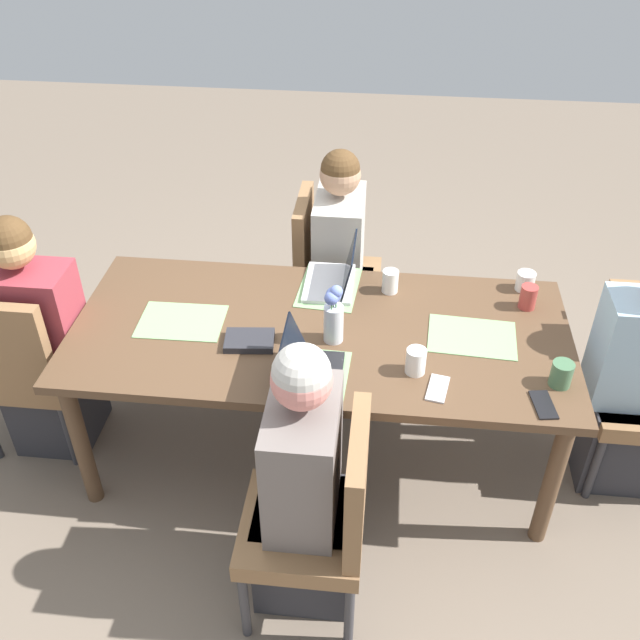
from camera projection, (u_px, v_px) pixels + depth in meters
The scene contains 24 objects.
ground_plane at pixel (320, 449), 3.43m from camera, with size 10.00×10.00×0.00m, color #756656.
dining_table at pixel (320, 343), 3.04m from camera, with size 2.10×0.95×0.73m.
chair_near_left_near at pixel (323, 513), 2.51m from camera, with size 0.44×0.44×0.90m.
person_near_left_near at pixel (304, 493), 2.55m from camera, with size 0.36×0.40×1.19m.
chair_far_left_mid at pixel (325, 268), 3.80m from camera, with size 0.44×0.44×0.90m.
person_far_left_mid at pixel (338, 270), 3.73m from camera, with size 0.36×0.40×1.19m.
person_head_right_left_far at pixel (635, 382), 3.03m from camera, with size 0.40×0.36×1.19m.
chair_head_left_right_near at pixel (23, 363), 3.17m from camera, with size 0.44×0.44×0.90m.
person_head_left_right_near at pixel (42, 349), 3.21m from camera, with size 0.40×0.36×1.19m.
flower_vase at pixel (334, 314), 2.86m from camera, with size 0.08×0.08×0.27m.
placemat_near_left_near at pixel (313, 379), 2.74m from camera, with size 0.36×0.26×0.00m, color #7FAD70.
placemat_far_left_mid at pixel (329, 287), 3.24m from camera, with size 0.36×0.26×0.00m, color #7FAD70.
placemat_head_right_left_far at pixel (472, 337), 2.95m from camera, with size 0.36×0.26×0.00m, color #7FAD70.
placemat_head_left_right_near at pixel (182, 321), 3.04m from camera, with size 0.36×0.26×0.00m, color #7FAD70.
laptop_far_left_mid at pixel (335, 277), 3.23m from camera, with size 0.22×0.32×0.21m.
laptop_near_left_near at pixel (307, 371), 2.71m from camera, with size 0.22×0.32×0.20m.
coffee_mug_near_left at pixel (390, 281), 3.19m from camera, with size 0.07×0.07×0.11m, color white.
coffee_mug_near_right at pixel (416, 361), 2.75m from camera, with size 0.08×0.08×0.11m, color white.
coffee_mug_centre_left at pixel (561, 374), 2.69m from camera, with size 0.08×0.08×0.10m, color #47704C.
coffee_mug_centre_right at pixel (528, 297), 3.09m from camera, with size 0.07×0.07×0.11m, color #AD3D38.
coffee_mug_far_left at pixel (525, 281), 3.21m from camera, with size 0.08×0.08×0.09m, color white.
book_red_cover at pixel (249, 341), 2.91m from camera, with size 0.20×0.14×0.03m, color #28282D.
phone_black at pixel (543, 405), 2.62m from camera, with size 0.15×0.07×0.01m, color black.
phone_silver at pixel (438, 388), 2.69m from camera, with size 0.15×0.07×0.01m, color silver.
Camera 1 is at (0.25, -2.36, 2.55)m, focal length 39.95 mm.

